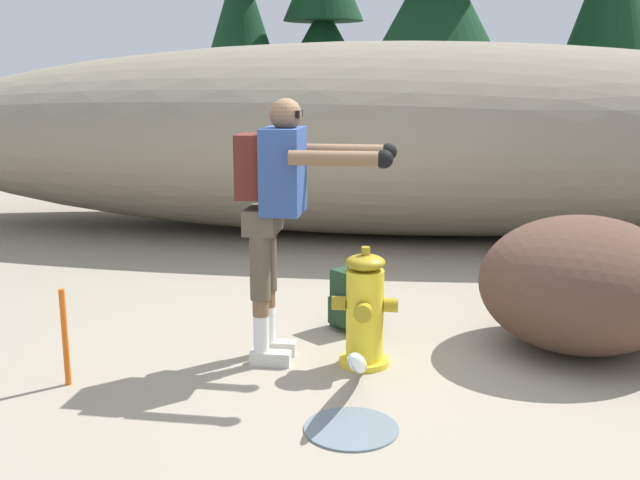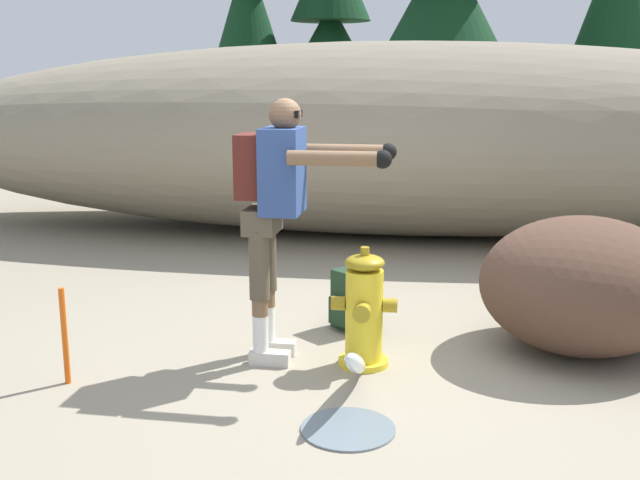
{
  "view_description": "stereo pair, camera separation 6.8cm",
  "coord_description": "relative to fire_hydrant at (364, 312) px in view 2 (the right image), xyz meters",
  "views": [
    {
      "loc": [
        0.32,
        -4.65,
        1.82
      ],
      "look_at": [
        -0.32,
        0.16,
        0.75
      ],
      "focal_mm": 41.6,
      "sensor_mm": 36.0,
      "label": 1
    },
    {
      "loc": [
        0.39,
        -4.64,
        1.82
      ],
      "look_at": [
        -0.32,
        0.16,
        0.75
      ],
      "focal_mm": 41.6,
      "sensor_mm": 36.0,
      "label": 2
    }
  ],
  "objects": [
    {
      "name": "fire_hydrant",
      "position": [
        0.0,
        0.0,
        0.0
      ],
      "size": [
        0.42,
        0.37,
        0.78
      ],
      "color": "yellow",
      "rests_on": "ground_plane"
    },
    {
      "name": "hydrant_water_jet",
      "position": [
        0.0,
        -0.64,
        -0.19
      ],
      "size": [
        0.5,
        1.02,
        0.46
      ],
      "color": "silver",
      "rests_on": "ground_plane"
    },
    {
      "name": "boulder_large",
      "position": [
        1.43,
        0.49,
        0.1
      ],
      "size": [
        1.68,
        1.65,
        0.92
      ],
      "primitive_type": "ellipsoid",
      "rotation": [
        0.0,
        0.0,
        4.99
      ],
      "color": "#50372A",
      "rests_on": "ground_plane"
    },
    {
      "name": "dirt_embankment",
      "position": [
        -0.01,
        4.27,
        0.75
      ],
      "size": [
        12.37,
        3.2,
        2.22
      ],
      "primitive_type": "ellipsoid",
      "color": "gray",
      "rests_on": "ground_plane"
    },
    {
      "name": "pine_tree_left",
      "position": [
        -1.62,
        10.52,
        2.23
      ],
      "size": [
        2.44,
        2.44,
        4.68
      ],
      "color": "#47331E",
      "rests_on": "ground_plane"
    },
    {
      "name": "spare_backpack",
      "position": [
        -0.14,
        0.69,
        -0.14
      ],
      "size": [
        0.36,
        0.36,
        0.47
      ],
      "rotation": [
        0.0,
        0.0,
        4.01
      ],
      "color": "#1E3823",
      "rests_on": "ground_plane"
    },
    {
      "name": "survey_stake",
      "position": [
        -1.75,
        -0.55,
        -0.06
      ],
      "size": [
        0.04,
        0.04,
        0.6
      ],
      "primitive_type": "cylinder",
      "color": "#E55914",
      "rests_on": "ground_plane"
    },
    {
      "name": "ground_plane",
      "position": [
        -0.01,
        0.14,
        -0.38
      ],
      "size": [
        56.0,
        56.0,
        0.04
      ],
      "primitive_type": "cube",
      "color": "gray"
    },
    {
      "name": "utility_worker",
      "position": [
        -0.55,
        0.01,
        0.72
      ],
      "size": [
        0.98,
        0.55,
        1.7
      ],
      "rotation": [
        0.0,
        0.0,
        -0.02
      ],
      "color": "beige",
      "rests_on": "ground_plane"
    }
  ]
}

